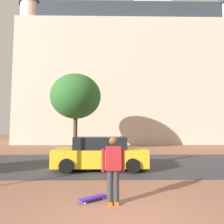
# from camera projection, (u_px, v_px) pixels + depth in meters

# --- Properties ---
(ground_plane) EXTENTS (120.00, 120.00, 0.00)m
(ground_plane) POSITION_uv_depth(u_px,v_px,m) (112.00, 157.00, 13.86)
(ground_plane) COLOR #93604C
(street_asphalt_strip) EXTENTS (120.00, 7.47, 0.00)m
(street_asphalt_strip) POSITION_uv_depth(u_px,v_px,m) (113.00, 163.00, 11.33)
(street_asphalt_strip) COLOR #38383D
(street_asphalt_strip) RESTS_ON ground_plane
(landmark_building) EXTENTS (29.07, 13.32, 32.58)m
(landmark_building) POSITION_uv_depth(u_px,v_px,m) (129.00, 78.00, 31.09)
(landmark_building) COLOR beige
(landmark_building) RESTS_ON ground_plane
(person_skater) EXTENTS (0.61, 0.31, 1.73)m
(person_skater) POSITION_uv_depth(u_px,v_px,m) (113.00, 166.00, 5.28)
(person_skater) COLOR #333338
(person_skater) RESTS_ON ground_plane
(skateboard) EXTENTS (0.77, 0.63, 0.11)m
(skateboard) POSITION_uv_depth(u_px,v_px,m) (93.00, 198.00, 5.43)
(skateboard) COLOR #3A22D8
(skateboard) RESTS_ON ground_plane
(car_yellow) EXTENTS (4.38, 2.07, 1.55)m
(car_yellow) POSITION_uv_depth(u_px,v_px,m) (101.00, 154.00, 9.74)
(car_yellow) COLOR gold
(car_yellow) RESTS_ON ground_plane
(tree_curb_far) EXTENTS (4.53, 4.53, 6.90)m
(tree_curb_far) POSITION_uv_depth(u_px,v_px,m) (76.00, 96.00, 18.32)
(tree_curb_far) COLOR #4C3823
(tree_curb_far) RESTS_ON ground_plane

